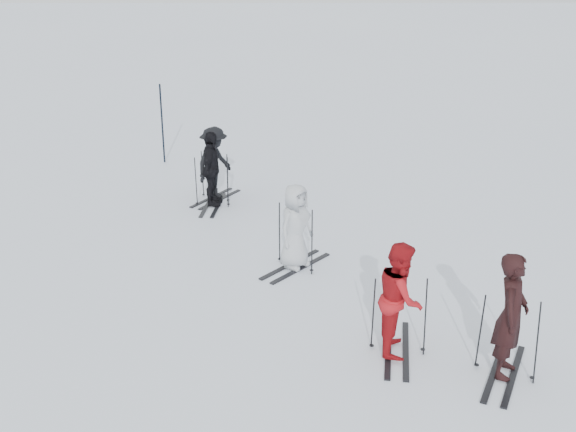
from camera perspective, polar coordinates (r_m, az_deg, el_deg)
The scene contains 12 objects.
ground at distance 13.53m, azimuth 0.01°, elevation -5.49°, with size 120.00×120.00×0.00m, color silver.
skier_near_dark at distance 10.98m, azimuth 17.20°, elevation -7.64°, with size 0.70×0.46×1.93m, color black.
skier_red at distance 11.24m, azimuth 8.86°, elevation -6.52°, with size 0.88×0.69×1.81m, color #A71218.
skier_grey at distance 13.91m, azimuth 0.60°, elevation -0.91°, with size 0.82×0.54×1.68m, color #AFB4BA.
skier_uphill_left at distance 17.24m, azimuth -6.08°, elevation 3.63°, with size 1.06×0.44×1.80m, color black.
skier_uphill_far at distance 17.67m, azimuth -5.84°, elevation 4.08°, with size 1.16×0.67×1.80m, color black.
skis_near_dark at distance 11.13m, azimuth 17.02°, elevation -9.04°, with size 0.95×1.80×1.32m, color black, non-canonical shape.
skis_red at distance 11.36m, azimuth 8.78°, elevation -7.65°, with size 0.95×1.79×1.30m, color black, non-canonical shape.
skis_grey at distance 13.98m, azimuth 0.59°, elevation -1.59°, with size 0.96×1.82×1.33m, color black, non-canonical shape.
skis_uphill_left at distance 17.32m, azimuth -6.04°, elevation 2.78°, with size 0.91×1.73×1.26m, color black, non-canonical shape.
skis_uphill_far at distance 17.76m, azimuth -5.81°, elevation 3.22°, with size 0.90×1.70×1.24m, color black, non-canonical shape.
piste_marker at distance 20.84m, azimuth -9.91°, elevation 7.19°, with size 0.05×0.05×2.25m, color black.
Camera 1 is at (-0.04, -12.08, 6.11)m, focal length 45.00 mm.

